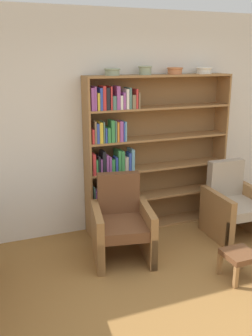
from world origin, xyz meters
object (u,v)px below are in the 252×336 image
bookshelf (142,154)px  bowl_terracotta (204,70)px  armchair_leather (122,224)px  bowl_cream (145,70)px  bowl_stoneware (175,70)px  armchair_cushioned (234,205)px  bowl_olive (112,71)px  footstool (239,258)px

bookshelf → bowl_terracotta: bowl_terracotta is taller
bookshelf → armchair_leather: size_ratio=2.15×
bowl_cream → bowl_stoneware: 0.41m
bookshelf → bowl_terracotta: size_ratio=9.42×
bowl_cream → armchair_cushioned: 2.01m
bowl_cream → bowl_terracotta: (0.83, 0.00, -0.01)m
bowl_terracotta → armchair_cushioned: bearing=-78.2°
bowl_olive → bowl_terracotta: 1.25m
bowl_olive → armchair_cushioned: 2.24m
bowl_stoneware → armchair_cushioned: bearing=-49.0°
bowl_olive → footstool: bearing=-61.5°
armchair_cushioned → bowl_olive: bearing=-22.9°
footstool → bowl_terracotta: bearing=74.1°
bowl_terracotta → footstool: 2.39m
armchair_leather → bowl_terracotta: bearing=-143.9°
bowl_cream → footstool: 2.39m
bowl_olive → footstool: 2.49m
bookshelf → footstool: (0.42, -1.52, -0.76)m
bowl_olive → bowl_terracotta: size_ratio=0.92×
bowl_stoneware → footstool: size_ratio=0.65×
bookshelf → bowl_terracotta: bearing=-0.8°
footstool → bowl_cream: bearing=104.8°
armchair_cushioned → footstool: (-0.57, -0.87, -0.16)m
bowl_cream → bowl_stoneware: size_ratio=0.85×
armchair_leather → bowl_olive: bearing=-90.4°
bookshelf → bowl_stoneware: bearing=-1.6°
bookshelf → bowl_cream: bowl_cream is taller
armchair_leather → armchair_cushioned: size_ratio=1.00×
armchair_cushioned → bowl_stoneware: bearing=-47.0°
bookshelf → bowl_olive: size_ratio=10.26×
bookshelf → bowl_olive: bowl_olive is taller
bowl_cream → armchair_cushioned: bowl_cream is taller
bowl_terracotta → bowl_olive: bearing=180.0°
armchair_cushioned → footstool: 1.05m
bookshelf → armchair_leather: (-0.53, -0.65, -0.60)m
armchair_leather → footstool: 1.30m
bookshelf → bowl_cream: size_ratio=11.62×
bowl_olive → bowl_terracotta: same height
bookshelf → armchair_cushioned: bookshelf is taller
bowl_stoneware → bowl_terracotta: size_ratio=0.95×
bowl_cream → armchair_cushioned: (0.96, -0.64, -1.65)m
bowl_cream → armchair_leather: size_ratio=0.18×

